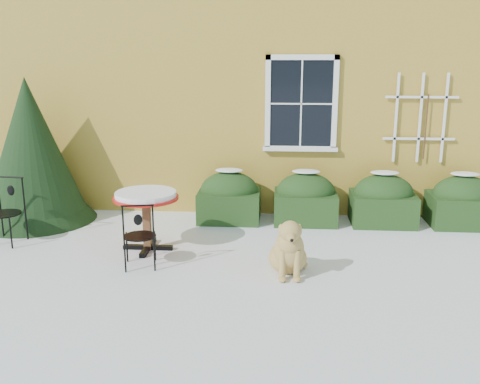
# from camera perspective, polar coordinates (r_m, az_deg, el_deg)

# --- Properties ---
(ground) EXTENTS (80.00, 80.00, 0.00)m
(ground) POSITION_cam_1_polar(r_m,az_deg,el_deg) (6.88, -0.63, -9.35)
(ground) COLOR white
(ground) RESTS_ON ground
(house) EXTENTS (12.40, 8.40, 6.40)m
(house) POSITION_cam_1_polar(r_m,az_deg,el_deg) (13.30, 2.01, 16.21)
(house) COLOR gold
(house) RESTS_ON ground
(hedge_row) EXTENTS (4.95, 0.80, 0.91)m
(hedge_row) POSITION_cam_1_polar(r_m,az_deg,el_deg) (9.20, 11.03, -0.83)
(hedge_row) COLOR black
(hedge_row) RESTS_ON ground
(evergreen_shrub) EXTENTS (2.02, 2.02, 2.44)m
(evergreen_shrub) POSITION_cam_1_polar(r_m,az_deg,el_deg) (9.73, -21.27, 2.77)
(evergreen_shrub) COLOR black
(evergreen_shrub) RESTS_ON ground
(bistro_table) EXTENTS (0.94, 0.94, 0.87)m
(bistro_table) POSITION_cam_1_polar(r_m,az_deg,el_deg) (7.81, -9.99, -1.02)
(bistro_table) COLOR black
(bistro_table) RESTS_ON ground
(patio_chair_near) EXTENTS (0.48, 0.48, 0.91)m
(patio_chair_near) POSITION_cam_1_polar(r_m,az_deg,el_deg) (7.23, -10.68, -4.52)
(patio_chair_near) COLOR black
(patio_chair_near) RESTS_ON ground
(patio_chair_far) EXTENTS (0.49, 0.48, 0.99)m
(patio_chair_far) POSITION_cam_1_polar(r_m,az_deg,el_deg) (8.80, -23.66, -1.85)
(patio_chair_far) COLOR black
(patio_chair_far) RESTS_ON ground
(dog) EXTENTS (0.54, 0.90, 0.80)m
(dog) POSITION_cam_1_polar(r_m,az_deg,el_deg) (6.95, 5.21, -6.30)
(dog) COLOR tan
(dog) RESTS_ON ground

